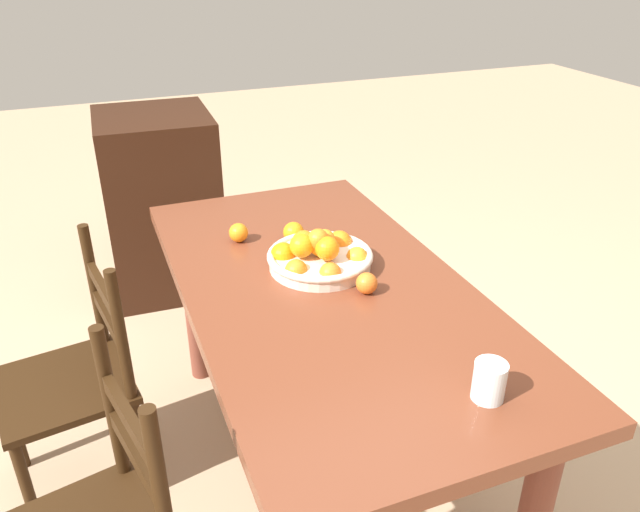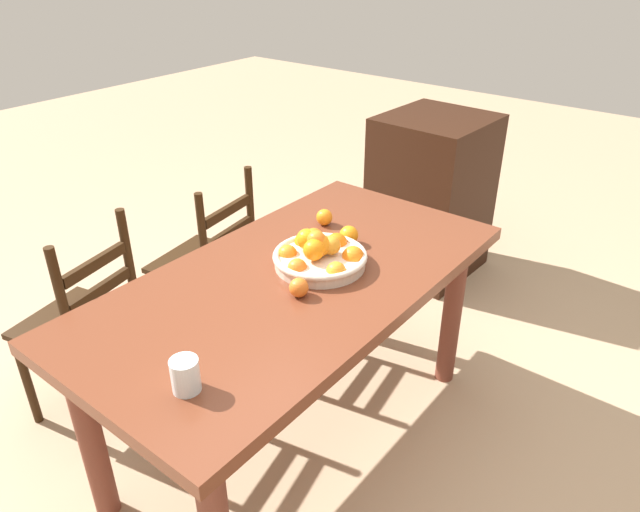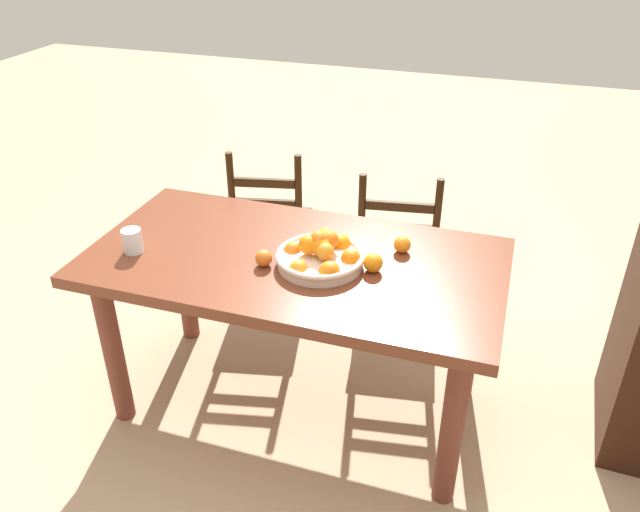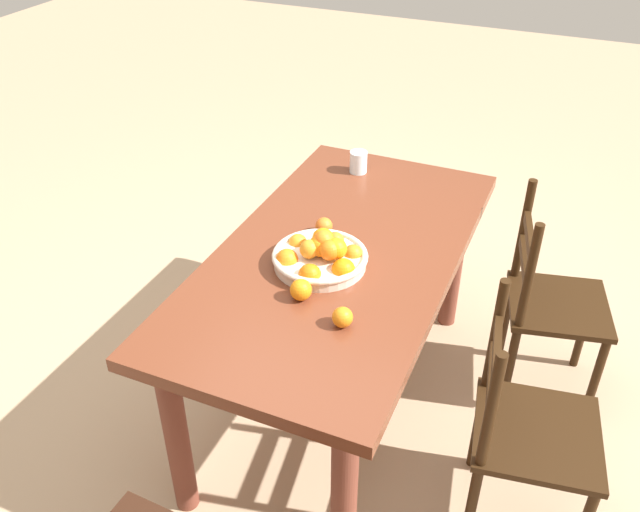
% 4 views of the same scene
% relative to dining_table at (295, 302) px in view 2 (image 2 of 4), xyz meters
% --- Properties ---
extents(ground_plane, '(12.00, 12.00, 0.00)m').
position_rel_dining_table_xyz_m(ground_plane, '(0.00, 0.00, -0.66)').
color(ground_plane, tan).
extents(dining_table, '(1.64, 0.85, 0.77)m').
position_rel_dining_table_xyz_m(dining_table, '(0.00, 0.00, 0.00)').
color(dining_table, brown).
rests_on(dining_table, ground).
extents(chair_near_window, '(0.47, 0.47, 0.89)m').
position_rel_dining_table_xyz_m(chair_near_window, '(0.27, 0.78, -0.24)').
color(chair_near_window, black).
rests_on(chair_near_window, ground).
extents(chair_by_cabinet, '(0.47, 0.47, 0.92)m').
position_rel_dining_table_xyz_m(chair_by_cabinet, '(-0.42, 0.76, -0.22)').
color(chair_by_cabinet, black).
rests_on(chair_by_cabinet, ground).
extents(cabinet, '(0.61, 0.58, 0.95)m').
position_rel_dining_table_xyz_m(cabinet, '(1.58, 0.29, -0.19)').
color(cabinet, black).
rests_on(cabinet, ground).
extents(fruit_bowl, '(0.35, 0.35, 0.14)m').
position_rel_dining_table_xyz_m(fruit_bowl, '(0.12, -0.02, 0.16)').
color(fruit_bowl, beige).
rests_on(fruit_bowl, dining_table).
extents(orange_loose_0, '(0.07, 0.07, 0.07)m').
position_rel_dining_table_xyz_m(orange_loose_0, '(-0.09, -0.10, 0.15)').
color(orange_loose_0, orange).
rests_on(orange_loose_0, dining_table).
extents(orange_loose_1, '(0.07, 0.07, 0.07)m').
position_rel_dining_table_xyz_m(orange_loose_1, '(0.32, -0.01, 0.15)').
color(orange_loose_1, orange).
rests_on(orange_loose_1, dining_table).
extents(orange_loose_2, '(0.07, 0.07, 0.07)m').
position_rel_dining_table_xyz_m(orange_loose_2, '(0.40, 0.17, 0.15)').
color(orange_loose_2, orange).
rests_on(orange_loose_2, dining_table).
extents(drinking_glass, '(0.08, 0.08, 0.10)m').
position_rel_dining_table_xyz_m(drinking_glass, '(-0.63, -0.16, 0.16)').
color(drinking_glass, silver).
rests_on(drinking_glass, dining_table).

